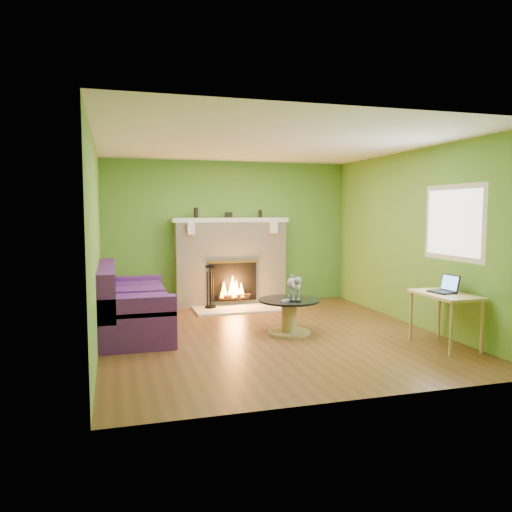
% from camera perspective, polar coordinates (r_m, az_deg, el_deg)
% --- Properties ---
extents(floor, '(5.00, 5.00, 0.00)m').
position_cam_1_polar(floor, '(6.98, 1.52, -8.95)').
color(floor, '#593719').
rests_on(floor, ground).
extents(ceiling, '(5.00, 5.00, 0.00)m').
position_cam_1_polar(ceiling, '(6.83, 1.57, 12.72)').
color(ceiling, white).
rests_on(ceiling, wall_back).
extents(wall_back, '(5.00, 0.00, 5.00)m').
position_cam_1_polar(wall_back, '(9.19, -3.18, 2.66)').
color(wall_back, '#518E2E').
rests_on(wall_back, floor).
extents(wall_front, '(5.00, 0.00, 5.00)m').
position_cam_1_polar(wall_front, '(4.47, 11.29, -0.11)').
color(wall_front, '#518E2E').
rests_on(wall_front, floor).
extents(wall_left, '(0.00, 5.00, 5.00)m').
position_cam_1_polar(wall_left, '(6.47, -17.83, 1.35)').
color(wall_left, '#518E2E').
rests_on(wall_left, floor).
extents(wall_right, '(0.00, 5.00, 5.00)m').
position_cam_1_polar(wall_right, '(7.76, 17.59, 1.96)').
color(wall_right, '#518E2E').
rests_on(wall_right, floor).
extents(window_frame, '(0.00, 1.20, 1.20)m').
position_cam_1_polar(window_frame, '(7.02, 21.66, 3.56)').
color(window_frame, silver).
rests_on(window_frame, wall_right).
extents(window_pane, '(0.00, 1.06, 1.06)m').
position_cam_1_polar(window_pane, '(7.01, 21.61, 3.56)').
color(window_pane, white).
rests_on(window_pane, wall_right).
extents(fireplace, '(2.10, 0.46, 1.58)m').
position_cam_1_polar(fireplace, '(9.05, -2.90, -0.73)').
color(fireplace, beige).
rests_on(fireplace, floor).
extents(hearth, '(1.50, 0.75, 0.03)m').
position_cam_1_polar(hearth, '(8.67, -2.10, -6.05)').
color(hearth, beige).
rests_on(hearth, floor).
extents(mantel, '(2.10, 0.28, 0.08)m').
position_cam_1_polar(mantel, '(8.98, -2.90, 4.14)').
color(mantel, white).
rests_on(mantel, fireplace).
extents(sofa, '(0.97, 2.14, 0.96)m').
position_cam_1_polar(sofa, '(7.22, -14.33, -5.62)').
color(sofa, '#4C1B67').
rests_on(sofa, floor).
extents(coffee_table, '(0.85, 0.85, 0.48)m').
position_cam_1_polar(coffee_table, '(6.99, 3.81, -6.61)').
color(coffee_table, tan).
rests_on(coffee_table, floor).
extents(desk, '(0.53, 0.91, 0.67)m').
position_cam_1_polar(desk, '(6.72, 20.83, -4.70)').
color(desk, tan).
rests_on(desk, floor).
extents(cat, '(0.26, 0.57, 0.34)m').
position_cam_1_polar(cat, '(7.00, 4.30, -3.47)').
color(cat, slate).
rests_on(cat, coffee_table).
extents(remote_silver, '(0.16, 0.14, 0.02)m').
position_cam_1_polar(remote_silver, '(6.81, 3.37, -5.10)').
color(remote_silver, gray).
rests_on(remote_silver, coffee_table).
extents(remote_black, '(0.16, 0.11, 0.02)m').
position_cam_1_polar(remote_black, '(6.79, 4.50, -5.14)').
color(remote_black, black).
rests_on(remote_black, coffee_table).
extents(laptop, '(0.29, 0.33, 0.23)m').
position_cam_1_polar(laptop, '(6.71, 20.49, -2.99)').
color(laptop, black).
rests_on(laptop, desk).
extents(fire_tools, '(0.20, 0.20, 0.75)m').
position_cam_1_polar(fire_tools, '(8.65, -5.23, -3.47)').
color(fire_tools, black).
rests_on(fire_tools, hearth).
extents(mantel_vase_left, '(0.08, 0.08, 0.18)m').
position_cam_1_polar(mantel_vase_left, '(8.89, -6.87, 4.93)').
color(mantel_vase_left, black).
rests_on(mantel_vase_left, mantel).
extents(mantel_vase_right, '(0.07, 0.07, 0.14)m').
position_cam_1_polar(mantel_vase_right, '(9.16, 0.49, 4.85)').
color(mantel_vase_right, black).
rests_on(mantel_vase_right, mantel).
extents(mantel_box, '(0.12, 0.08, 0.10)m').
position_cam_1_polar(mantel_box, '(9.01, -3.13, 4.71)').
color(mantel_box, black).
rests_on(mantel_box, mantel).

